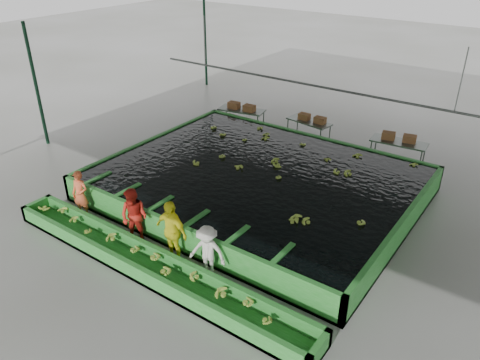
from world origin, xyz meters
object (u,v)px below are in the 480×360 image
Objects in this scene: sorting_trough at (149,265)px; packing_table_right at (397,153)px; packing_table_left at (242,119)px; box_stack_mid at (312,121)px; worker_d at (207,252)px; packing_table_mid at (308,130)px; worker_b at (134,216)px; flotation_tank at (257,183)px; box_stack_right at (398,140)px; worker_c at (171,231)px; worker_a at (80,194)px; box_stack_left at (242,110)px.

packing_table_right is (3.03, 10.24, 0.22)m from sorting_trough.
packing_table_left is 1.69× the size of box_stack_mid.
packing_table_mid is (-2.19, 9.56, -0.32)m from worker_d.
sorting_trough is 10.53m from packing_table_left.
worker_b is (-1.32, 0.80, 0.60)m from sorting_trough.
flotation_tank reaches higher than packing_table_mid.
sorting_trough is at bearing -106.12° from box_stack_right.
flotation_tank is 4.51m from worker_d.
worker_c is (0.10, 0.80, 0.66)m from sorting_trough.
worker_d is (5.06, 0.00, -0.01)m from worker_a.
packing_table_right is (3.03, 5.14, 0.02)m from flotation_tank.
packing_table_left is at bearing -169.09° from packing_table_mid.
worker_d is 10.34m from box_stack_left.
box_stack_right is at bearing 73.88° from sorting_trough.
box_stack_right reaches higher than packing_table_right.
worker_d is 0.74× the size of packing_table_left.
worker_c is 9.95m from box_stack_right.
worker_a is 3.83m from worker_c.
worker_b reaches higher than worker_a.
packing_table_mid is 3.90m from packing_table_right.
worker_d is 10.41m from packing_table_left.
box_stack_left is (-2.60, 8.91, 0.09)m from worker_b.
box_stack_mid is (-3.78, 0.14, 0.41)m from packing_table_right.
packing_table_right is (3.89, -0.11, 0.03)m from packing_table_mid.
sorting_trough is at bearing -68.02° from box_stack_left.
packing_table_mid is at bearing 71.74° from worker_b.
packing_table_right is at bearing -56.62° from box_stack_right.
packing_table_mid is at bearing 87.11° from worker_d.
worker_b is at bearing -177.48° from worker_c.
worker_a reaches higher than worker_d.
packing_table_mid is 1.53× the size of box_stack_right.
flotation_tank is 6.47× the size of worker_a.
sorting_trough is 1.64m from worker_d.
worker_d is (1.33, 0.80, 0.51)m from sorting_trough.
worker_d is at bearing -59.48° from box_stack_left.
flotation_tank is 5.10m from sorting_trough.
worker_a is 9.98m from packing_table_mid.
worker_c reaches higher than worker_a.
flotation_tank is at bearing 34.81° from worker_a.
flotation_tank is at bearing -80.71° from packing_table_mid.
packing_table_right is at bearing 73.51° from sorting_trough.
box_stack_left is 6.93m from box_stack_right.
box_stack_mid is at bearing 179.03° from box_stack_right.
box_stack_mid reaches higher than packing_table_left.
box_stack_right is at bearing 60.26° from flotation_tank.
worker_a reaches higher than packing_table_left.
box_stack_right reaches higher than box_stack_mid.
worker_a is 5.06m from worker_d.
worker_c is 9.78m from box_stack_left.
worker_b is at bearing -73.67° from packing_table_left.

